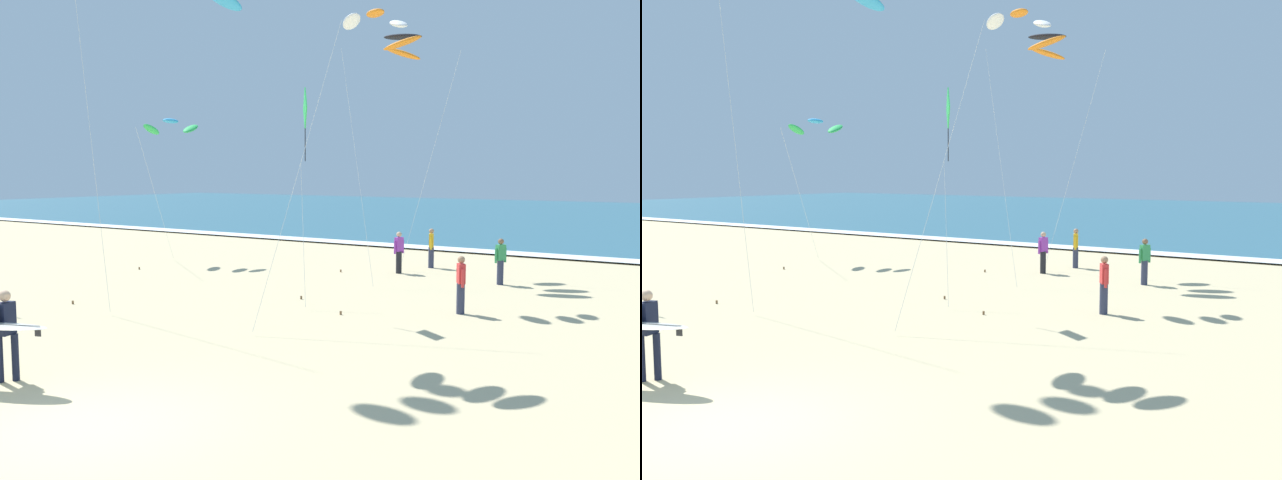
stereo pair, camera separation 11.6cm
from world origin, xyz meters
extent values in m
plane|color=#CCB789|center=(0.00, 0.00, 0.00)|extent=(160.00, 160.00, 0.00)
cube|color=white|center=(0.00, 25.11, 0.09)|extent=(160.00, 1.62, 0.01)
cylinder|color=black|center=(-3.17, 0.51, 0.44)|extent=(0.13, 0.13, 0.88)
cylinder|color=black|center=(-3.03, 0.74, 0.44)|extent=(0.13, 0.13, 0.88)
cube|color=black|center=(-3.10, 0.63, 1.18)|extent=(0.31, 0.39, 0.60)
cube|color=yellow|center=(-3.20, 0.59, 1.22)|extent=(0.08, 0.19, 0.32)
sphere|color=tan|center=(-3.10, 0.63, 1.60)|extent=(0.21, 0.21, 0.21)
cylinder|color=black|center=(-3.18, 0.84, 1.14)|extent=(0.09, 0.09, 0.56)
cube|color=#262628|center=(-2.12, 0.62, 1.05)|extent=(0.12, 0.05, 0.14)
cylinder|color=silver|center=(-7.44, 5.78, 6.71)|extent=(2.24, 0.46, 13.22)
cylinder|color=brown|center=(-8.56, 6.00, 0.05)|extent=(0.06, 0.06, 0.10)
cylinder|color=silver|center=(-1.46, 7.53, 3.94)|extent=(0.42, 3.23, 7.69)
cylinder|color=brown|center=(-1.26, 9.14, 0.05)|extent=(0.06, 0.06, 0.10)
ellipsoid|color=green|center=(-12.70, 15.12, 5.68)|extent=(0.84, 1.25, 0.55)
ellipsoid|color=#2D99DB|center=(-13.57, 14.80, 6.03)|extent=(0.84, 1.24, 0.20)
ellipsoid|color=green|center=(-14.43, 14.49, 5.68)|extent=(0.84, 1.25, 0.55)
cylinder|color=silver|center=(-13.06, 13.40, 2.84)|extent=(1.03, 2.83, 5.48)
cylinder|color=brown|center=(-12.55, 11.99, 0.05)|extent=(0.06, 0.06, 0.10)
cube|color=green|center=(-2.38, 9.08, 5.58)|extent=(0.73, 0.87, 1.11)
cylinder|color=black|center=(-2.38, 9.08, 4.58)|extent=(0.02, 0.02, 0.88)
cylinder|color=silver|center=(-2.93, 9.73, 2.12)|extent=(1.11, 1.33, 4.05)
cylinder|color=brown|center=(-3.48, 10.39, 0.05)|extent=(0.06, 0.06, 0.10)
ellipsoid|color=orange|center=(-4.40, 18.57, 8.51)|extent=(1.59, 1.27, 0.64)
ellipsoid|color=black|center=(-3.87, 17.55, 8.94)|extent=(1.60, 1.27, 0.20)
ellipsoid|color=orange|center=(-3.35, 16.52, 8.51)|extent=(1.59, 1.27, 0.64)
cylinder|color=silver|center=(-2.90, 18.04, 4.26)|extent=(1.96, 1.01, 8.31)
cylinder|color=brown|center=(-1.93, 18.54, 0.05)|extent=(0.06, 0.06, 0.10)
ellipsoid|color=white|center=(-3.05, 12.52, 8.54)|extent=(1.08, 1.05, 0.49)
ellipsoid|color=orange|center=(-2.52, 13.10, 8.84)|extent=(1.06, 1.04, 0.20)
ellipsoid|color=white|center=(-2.00, 13.67, 8.54)|extent=(1.08, 1.05, 0.49)
cylinder|color=silver|center=(-4.05, 14.49, 4.27)|extent=(3.06, 2.80, 8.35)
cylinder|color=brown|center=(-5.57, 15.88, 0.05)|extent=(0.06, 0.06, 0.10)
cylinder|color=#2D334C|center=(0.54, 16.47, 0.42)|extent=(0.22, 0.22, 0.84)
cube|color=#339351|center=(0.54, 16.47, 1.11)|extent=(0.31, 0.37, 0.54)
sphere|color=brown|center=(0.54, 16.47, 1.49)|extent=(0.20, 0.20, 0.20)
cylinder|color=#339351|center=(0.64, 16.65, 1.01)|extent=(0.08, 0.08, 0.50)
cylinder|color=#339351|center=(0.44, 16.28, 1.01)|extent=(0.08, 0.08, 0.50)
cylinder|color=black|center=(-3.58, 16.88, 0.42)|extent=(0.22, 0.22, 0.84)
cube|color=purple|center=(-3.58, 16.88, 1.11)|extent=(0.27, 0.36, 0.54)
sphere|color=tan|center=(-3.58, 16.88, 1.49)|extent=(0.20, 0.20, 0.20)
cylinder|color=purple|center=(-3.65, 16.68, 1.01)|extent=(0.08, 0.08, 0.50)
cylinder|color=purple|center=(-3.52, 17.08, 1.01)|extent=(0.08, 0.08, 0.50)
cylinder|color=#2D334C|center=(1.37, 11.08, 0.42)|extent=(0.22, 0.22, 0.84)
cube|color=red|center=(1.37, 11.08, 1.11)|extent=(0.33, 0.36, 0.54)
sphere|color=#A87A59|center=(1.37, 11.08, 1.49)|extent=(0.20, 0.20, 0.20)
cylinder|color=red|center=(1.25, 11.25, 1.01)|extent=(0.08, 0.08, 0.50)
cylinder|color=red|center=(1.49, 10.91, 1.01)|extent=(0.08, 0.08, 0.50)
cylinder|color=#2D334C|center=(-3.22, 18.95, 0.42)|extent=(0.22, 0.22, 0.84)
cube|color=gold|center=(-3.22, 18.95, 1.11)|extent=(0.29, 0.37, 0.54)
sphere|color=#A87A59|center=(-3.22, 18.95, 1.49)|extent=(0.20, 0.20, 0.20)
cylinder|color=gold|center=(-3.14, 18.75, 1.01)|extent=(0.08, 0.08, 0.50)
cylinder|color=gold|center=(-3.30, 19.14, 1.01)|extent=(0.08, 0.08, 0.50)
camera|label=1|loc=(8.71, -6.45, 3.86)|focal=38.99mm
camera|label=2|loc=(8.80, -6.39, 3.86)|focal=38.99mm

